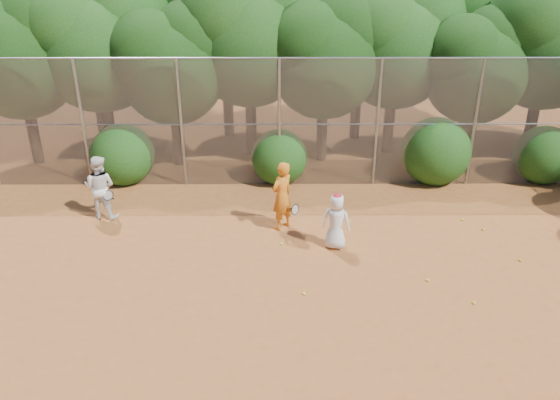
{
  "coord_description": "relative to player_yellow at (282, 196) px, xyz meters",
  "views": [
    {
      "loc": [
        -1.07,
        -10.05,
        7.09
      ],
      "look_at": [
        -1.0,
        2.5,
        1.1
      ],
      "focal_mm": 35.0,
      "sensor_mm": 36.0,
      "label": 1
    }
  ],
  "objects": [
    {
      "name": "tree_11",
      "position": [
        3.01,
        7.59,
        3.21
      ],
      "size": [
        4.64,
        4.03,
        6.35
      ],
      "color": "black",
      "rests_on": "ground"
    },
    {
      "name": "ground",
      "position": [
        0.95,
        -3.05,
        -0.95
      ],
      "size": [
        80.0,
        80.0,
        0.0
      ],
      "primitive_type": "plane",
      "color": "#954F21",
      "rests_on": "ground"
    },
    {
      "name": "tree_6",
      "position": [
        6.5,
        4.99,
        2.51
      ],
      "size": [
        3.86,
        3.36,
        5.29
      ],
      "color": "black",
      "rests_on": "ground"
    },
    {
      "name": "tree_5",
      "position": [
        4.0,
        5.99,
        3.09
      ],
      "size": [
        4.51,
        3.92,
        6.17
      ],
      "color": "black",
      "rests_on": "ground"
    },
    {
      "name": "ball_2",
      "position": [
        4.11,
        -3.49,
        -0.92
      ],
      "size": [
        0.07,
        0.07,
        0.07
      ],
      "primitive_type": "sphere",
      "color": "#BDE72A",
      "rests_on": "ground"
    },
    {
      "name": "ball_0",
      "position": [
        3.33,
        -2.63,
        -0.92
      ],
      "size": [
        0.07,
        0.07,
        0.07
      ],
      "primitive_type": "sphere",
      "color": "#BDE72A",
      "rests_on": "ground"
    },
    {
      "name": "tree_0",
      "position": [
        -8.5,
        4.99,
        2.98
      ],
      "size": [
        4.38,
        3.81,
        6.0
      ],
      "color": "black",
      "rests_on": "ground"
    },
    {
      "name": "tree_3",
      "position": [
        -0.99,
        5.79,
        3.44
      ],
      "size": [
        4.89,
        4.26,
        6.7
      ],
      "color": "black",
      "rests_on": "ground"
    },
    {
      "name": "bush_3",
      "position": [
        8.45,
        3.25,
        -0.0
      ],
      "size": [
        1.9,
        1.9,
        1.9
      ],
      "primitive_type": "sphere",
      "color": "#164110",
      "rests_on": "ground"
    },
    {
      "name": "tree_9",
      "position": [
        -6.99,
        7.79,
        3.38
      ],
      "size": [
        4.83,
        4.2,
        6.62
      ],
      "color": "black",
      "rests_on": "ground"
    },
    {
      "name": "bush_1",
      "position": [
        -0.05,
        3.25,
        -0.05
      ],
      "size": [
        1.8,
        1.8,
        1.8
      ],
      "primitive_type": "sphere",
      "color": "#164110",
      "rests_on": "ground"
    },
    {
      "name": "ball_6",
      "position": [
        -0.02,
        -0.93,
        -0.92
      ],
      "size": [
        0.07,
        0.07,
        0.07
      ],
      "primitive_type": "sphere",
      "color": "#BDE72A",
      "rests_on": "ground"
    },
    {
      "name": "ball_4",
      "position": [
        0.46,
        -3.13,
        -0.92
      ],
      "size": [
        0.07,
        0.07,
        0.07
      ],
      "primitive_type": "sphere",
      "color": "#BDE72A",
      "rests_on": "ground"
    },
    {
      "name": "player_yellow",
      "position": [
        0.0,
        0.0,
        0.0
      ],
      "size": [
        0.88,
        0.82,
        1.91
      ],
      "rotation": [
        0.0,
        0.0,
        3.92
      ],
      "color": "orange",
      "rests_on": "ground"
    },
    {
      "name": "tree_7",
      "position": [
        9.01,
        5.59,
        3.33
      ],
      "size": [
        4.77,
        4.14,
        6.53
      ],
      "color": "black",
      "rests_on": "ground"
    },
    {
      "name": "tree_10",
      "position": [
        -1.99,
        8.0,
        3.67
      ],
      "size": [
        5.15,
        4.48,
        7.06
      ],
      "color": "black",
      "rests_on": "ground"
    },
    {
      "name": "player_white",
      "position": [
        -5.04,
        0.7,
        -0.04
      ],
      "size": [
        0.98,
        0.84,
        1.82
      ],
      "rotation": [
        0.0,
        0.0,
        2.99
      ],
      "color": "white",
      "rests_on": "ground"
    },
    {
      "name": "player_teen",
      "position": [
        1.35,
        -1.03,
        -0.21
      ],
      "size": [
        0.83,
        0.68,
        1.5
      ],
      "rotation": [
        0.0,
        0.0,
        2.8
      ],
      "color": "white",
      "rests_on": "ground"
    },
    {
      "name": "tree_1",
      "position": [
        -5.99,
        5.49,
        3.21
      ],
      "size": [
        4.64,
        4.03,
        6.35
      ],
      "color": "black",
      "rests_on": "ground"
    },
    {
      "name": "tree_4",
      "position": [
        1.5,
        5.19,
        2.8
      ],
      "size": [
        4.19,
        3.64,
        5.73
      ],
      "color": "black",
      "rests_on": "ground"
    },
    {
      "name": "tree_2",
      "position": [
        -3.5,
        4.79,
        2.63
      ],
      "size": [
        3.99,
        3.47,
        5.47
      ],
      "color": "black",
      "rests_on": "ground"
    },
    {
      "name": "ball_3",
      "position": [
        5.8,
        -1.76,
        -0.92
      ],
      "size": [
        0.07,
        0.07,
        0.07
      ],
      "primitive_type": "sphere",
      "color": "#BDE72A",
      "rests_on": "ground"
    },
    {
      "name": "tree_12",
      "position": [
        7.51,
        8.2,
        3.56
      ],
      "size": [
        5.02,
        4.37,
        6.88
      ],
      "color": "black",
      "rests_on": "ground"
    },
    {
      "name": "ball_5",
      "position": [
        5.44,
        -0.19,
        -0.92
      ],
      "size": [
        0.07,
        0.07,
        0.07
      ],
      "primitive_type": "sphere",
      "color": "#BDE72A",
      "rests_on": "ground"
    },
    {
      "name": "fence_back",
      "position": [
        0.83,
        2.95,
        1.1
      ],
      "size": [
        20.05,
        0.09,
        4.03
      ],
      "color": "gray",
      "rests_on": "ground"
    },
    {
      "name": "bush_0",
      "position": [
        -5.05,
        3.25,
        0.05
      ],
      "size": [
        2.0,
        2.0,
        2.0
      ],
      "primitive_type": "sphere",
      "color": "#164110",
      "rests_on": "ground"
    },
    {
      "name": "bush_2",
      "position": [
        4.95,
        3.25,
        0.15
      ],
      "size": [
        2.2,
        2.2,
        2.2
      ],
      "primitive_type": "sphere",
      "color": "#164110",
      "rests_on": "ground"
    },
    {
      "name": "ball_1",
      "position": [
        5.05,
        0.38,
        -0.92
      ],
      "size": [
        0.07,
        0.07,
        0.07
      ],
      "primitive_type": "sphere",
      "color": "#BDE72A",
      "rests_on": "ground"
    }
  ]
}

